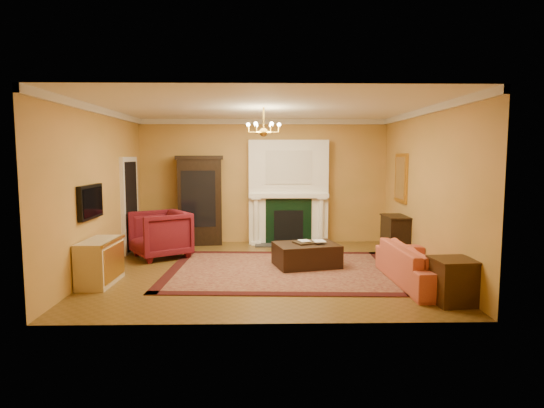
{
  "coord_description": "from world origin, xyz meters",
  "views": [
    {
      "loc": [
        -0.02,
        -8.34,
        2.14
      ],
      "look_at": [
        0.16,
        0.3,
        1.21
      ],
      "focal_mm": 30.0,
      "sensor_mm": 36.0,
      "label": 1
    }
  ],
  "objects_px": {
    "console_table": "(395,237)",
    "china_cabinet": "(200,202)",
    "coral_sofa": "(420,258)",
    "leather_ottoman": "(306,255)",
    "end_table": "(453,282)",
    "commode": "(100,262)",
    "pedestal_table": "(170,232)",
    "wingback_armchair": "(160,232)"
  },
  "relations": [
    {
      "from": "wingback_armchair",
      "to": "coral_sofa",
      "type": "relative_size",
      "value": 0.49
    },
    {
      "from": "end_table",
      "to": "leather_ottoman",
      "type": "relative_size",
      "value": 0.54
    },
    {
      "from": "console_table",
      "to": "leather_ottoman",
      "type": "relative_size",
      "value": 0.72
    },
    {
      "from": "console_table",
      "to": "coral_sofa",
      "type": "bearing_deg",
      "value": -96.72
    },
    {
      "from": "console_table",
      "to": "china_cabinet",
      "type": "bearing_deg",
      "value": 160.22
    },
    {
      "from": "china_cabinet",
      "to": "leather_ottoman",
      "type": "relative_size",
      "value": 1.74
    },
    {
      "from": "leather_ottoman",
      "to": "console_table",
      "type": "bearing_deg",
      "value": 9.68
    },
    {
      "from": "pedestal_table",
      "to": "console_table",
      "type": "xyz_separation_m",
      "value": [
        4.87,
        -0.62,
        -0.02
      ]
    },
    {
      "from": "china_cabinet",
      "to": "end_table",
      "type": "bearing_deg",
      "value": -53.88
    },
    {
      "from": "china_cabinet",
      "to": "pedestal_table",
      "type": "bearing_deg",
      "value": -132.19
    },
    {
      "from": "wingback_armchair",
      "to": "end_table",
      "type": "height_order",
      "value": "wingback_armchair"
    },
    {
      "from": "pedestal_table",
      "to": "end_table",
      "type": "height_order",
      "value": "pedestal_table"
    },
    {
      "from": "china_cabinet",
      "to": "wingback_armchair",
      "type": "relative_size",
      "value": 1.89
    },
    {
      "from": "china_cabinet",
      "to": "end_table",
      "type": "relative_size",
      "value": 3.24
    },
    {
      "from": "wingback_armchair",
      "to": "commode",
      "type": "xyz_separation_m",
      "value": [
        -0.56,
        -1.97,
        -0.17
      ]
    },
    {
      "from": "china_cabinet",
      "to": "coral_sofa",
      "type": "xyz_separation_m",
      "value": [
        4.11,
        -3.48,
        -0.59
      ]
    },
    {
      "from": "pedestal_table",
      "to": "wingback_armchair",
      "type": "bearing_deg",
      "value": -97.47
    },
    {
      "from": "coral_sofa",
      "to": "console_table",
      "type": "bearing_deg",
      "value": -7.13
    },
    {
      "from": "commode",
      "to": "end_table",
      "type": "bearing_deg",
      "value": -10.04
    },
    {
      "from": "pedestal_table",
      "to": "coral_sofa",
      "type": "height_order",
      "value": "coral_sofa"
    },
    {
      "from": "pedestal_table",
      "to": "end_table",
      "type": "relative_size",
      "value": 1.19
    },
    {
      "from": "pedestal_table",
      "to": "commode",
      "type": "bearing_deg",
      "value": -104.03
    },
    {
      "from": "leather_ottoman",
      "to": "commode",
      "type": "bearing_deg",
      "value": -176.62
    },
    {
      "from": "pedestal_table",
      "to": "commode",
      "type": "distance_m",
      "value": 2.64
    },
    {
      "from": "end_table",
      "to": "leather_ottoman",
      "type": "xyz_separation_m",
      "value": [
        -1.9,
        2.23,
        -0.08
      ]
    },
    {
      "from": "coral_sofa",
      "to": "console_table",
      "type": "distance_m",
      "value": 2.06
    },
    {
      "from": "end_table",
      "to": "leather_ottoman",
      "type": "bearing_deg",
      "value": 130.51
    },
    {
      "from": "commode",
      "to": "coral_sofa",
      "type": "height_order",
      "value": "coral_sofa"
    },
    {
      "from": "commode",
      "to": "console_table",
      "type": "distance_m",
      "value": 5.84
    },
    {
      "from": "china_cabinet",
      "to": "commode",
      "type": "height_order",
      "value": "china_cabinet"
    },
    {
      "from": "console_table",
      "to": "leather_ottoman",
      "type": "height_order",
      "value": "console_table"
    },
    {
      "from": "pedestal_table",
      "to": "coral_sofa",
      "type": "bearing_deg",
      "value": -29.74
    },
    {
      "from": "wingback_armchair",
      "to": "pedestal_table",
      "type": "distance_m",
      "value": 0.61
    },
    {
      "from": "pedestal_table",
      "to": "coral_sofa",
      "type": "relative_size",
      "value": 0.34
    },
    {
      "from": "commode",
      "to": "wingback_armchair",
      "type": "bearing_deg",
      "value": 75.79
    },
    {
      "from": "wingback_armchair",
      "to": "leather_ottoman",
      "type": "relative_size",
      "value": 0.92
    },
    {
      "from": "china_cabinet",
      "to": "coral_sofa",
      "type": "bearing_deg",
      "value": -47.41
    },
    {
      "from": "coral_sofa",
      "to": "leather_ottoman",
      "type": "height_order",
      "value": "coral_sofa"
    },
    {
      "from": "commode",
      "to": "leather_ottoman",
      "type": "xyz_separation_m",
      "value": [
        3.55,
        1.09,
        -0.14
      ]
    },
    {
      "from": "china_cabinet",
      "to": "commode",
      "type": "xyz_separation_m",
      "value": [
        -1.21,
        -3.37,
        -0.65
      ]
    },
    {
      "from": "wingback_armchair",
      "to": "leather_ottoman",
      "type": "height_order",
      "value": "wingback_armchair"
    },
    {
      "from": "coral_sofa",
      "to": "leather_ottoman",
      "type": "xyz_separation_m",
      "value": [
        -1.77,
        1.2,
        -0.2
      ]
    }
  ]
}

